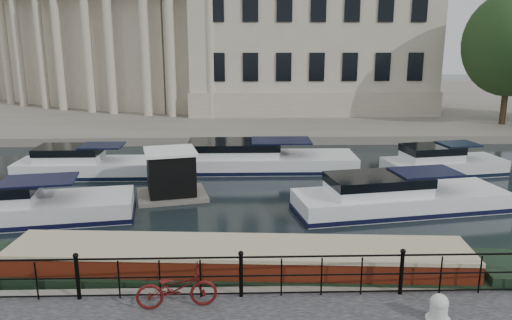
{
  "coord_description": "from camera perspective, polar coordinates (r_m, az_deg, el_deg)",
  "views": [
    {
      "loc": [
        0.03,
        -13.52,
        6.84
      ],
      "look_at": [
        0.5,
        2.0,
        3.0
      ],
      "focal_mm": 35.0,
      "sensor_mm": 36.0,
      "label": 1
    }
  ],
  "objects": [
    {
      "name": "harbour_hut",
      "position": [
        22.04,
        -9.68,
        -1.8
      ],
      "size": [
        3.43,
        3.06,
        2.18
      ],
      "rotation": [
        0.0,
        0.0,
        0.23
      ],
      "color": "#6B665B",
      "rests_on": "ground_plane"
    },
    {
      "name": "narrowboat",
      "position": [
        14.42,
        -1.99,
        -12.8
      ],
      "size": [
        16.11,
        3.23,
        1.58
      ],
      "rotation": [
        0.0,
        0.0,
        -0.07
      ],
      "color": "black",
      "rests_on": "ground_plane"
    },
    {
      "name": "ground_plane",
      "position": [
        15.15,
        -1.7,
        -12.96
      ],
      "size": [
        160.0,
        160.0,
        0.0
      ],
      "primitive_type": "plane",
      "color": "black",
      "rests_on": "ground"
    },
    {
      "name": "bicycle",
      "position": [
        12.35,
        -9.06,
        -14.23
      ],
      "size": [
        1.98,
        0.89,
        1.01
      ],
      "primitive_type": "imported",
      "rotation": [
        0.0,
        0.0,
        1.69
      ],
      "color": "#4E0E0D",
      "rests_on": "near_quay"
    },
    {
      "name": "mooring_bollard",
      "position": [
        12.55,
        20.17,
        -15.57
      ],
      "size": [
        0.56,
        0.56,
        0.63
      ],
      "color": "silver",
      "rests_on": "near_quay"
    },
    {
      "name": "railing",
      "position": [
        12.6,
        -1.73,
        -12.7
      ],
      "size": [
        24.14,
        0.14,
        1.22
      ],
      "color": "black",
      "rests_on": "near_quay"
    },
    {
      "name": "civic_building",
      "position": [
        48.23,
        -3.06,
        14.11
      ],
      "size": [
        53.55,
        31.84,
        16.85
      ],
      "color": "#ADA38C",
      "rests_on": "far_bank"
    },
    {
      "name": "cabin_cruisers",
      "position": [
        23.14,
        -2.75,
        -2.37
      ],
      "size": [
        26.99,
        10.79,
        1.99
      ],
      "color": "silver",
      "rests_on": "ground_plane"
    },
    {
      "name": "far_bank",
      "position": [
        52.92,
        -1.78,
        6.76
      ],
      "size": [
        120.0,
        42.0,
        0.55
      ],
      "primitive_type": "cube",
      "color": "#6B665B",
      "rests_on": "ground_plane"
    }
  ]
}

